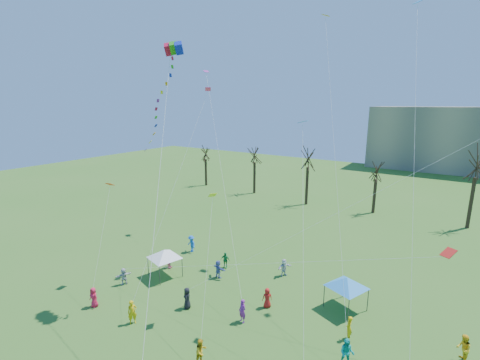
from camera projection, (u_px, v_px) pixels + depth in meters
The scene contains 6 objects.
bare_tree_row at pixel (414, 172), 44.67m from camera, with size 68.28×8.69×10.98m.
big_box_kite at pixel (162, 107), 24.77m from camera, with size 4.22×5.77×20.50m.
canopy_tent_white at pixel (164, 254), 30.78m from camera, with size 3.39×3.39×2.65m.
canopy_tent_blue at pixel (347, 282), 25.80m from camera, with size 3.33×3.33×2.69m.
festival_crowd at pixel (248, 305), 25.28m from camera, with size 26.20×15.29×1.85m.
small_kites_aloft at pixel (279, 128), 26.51m from camera, with size 29.78×18.35×34.21m.
Camera 1 is at (11.28, -12.39, 15.78)m, focal length 25.00 mm.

